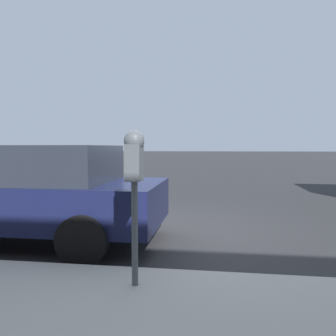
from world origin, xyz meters
name	(u,v)px	position (x,y,z in m)	size (l,w,h in m)	color
ground_plane	(149,230)	(0.00, 0.00, 0.00)	(220.00, 220.00, 0.00)	#2B2B2D
parking_meter	(134,168)	(-2.65, -0.39, 1.26)	(0.21, 0.19, 1.46)	#4C5156
car_navy	(26,191)	(-0.98, 1.73, 0.78)	(2.03, 4.27, 1.48)	#14193D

